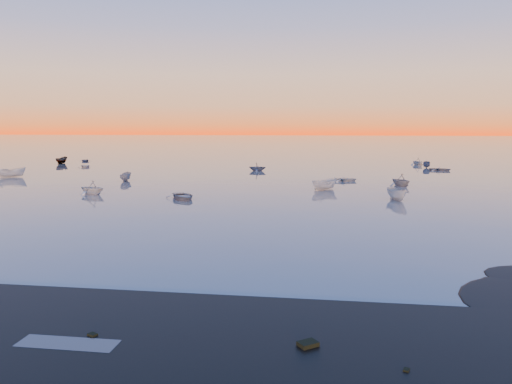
# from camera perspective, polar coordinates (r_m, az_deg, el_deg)

# --- Properties ---
(ground) EXTENTS (600.00, 600.00, 0.00)m
(ground) POSITION_cam_1_polar(r_m,az_deg,el_deg) (125.48, 6.04, 3.89)
(ground) COLOR slate
(ground) RESTS_ON ground
(mud_lobes) EXTENTS (140.00, 6.00, 0.07)m
(mud_lobes) POSITION_cam_1_polar(r_m,az_deg,el_deg) (25.86, -2.98, -10.30)
(mud_lobes) COLOR black
(mud_lobes) RESTS_ON ground
(moored_fleet) EXTENTS (124.00, 58.00, 1.20)m
(moored_fleet) POSITION_cam_1_polar(r_m,az_deg,el_deg) (78.69, 4.68, 1.75)
(moored_fleet) COLOR silver
(moored_fleet) RESTS_ON ground
(boat_near_left) EXTENTS (4.53, 3.82, 1.06)m
(boat_near_left) POSITION_cam_1_polar(r_m,az_deg,el_deg) (55.14, -8.36, -0.80)
(boat_near_left) COLOR gray
(boat_near_left) RESTS_ON ground
(boat_near_center) EXTENTS (4.04, 4.07, 1.39)m
(boat_near_center) POSITION_cam_1_polar(r_m,az_deg,el_deg) (63.10, 7.84, 0.26)
(boat_near_center) COLOR silver
(boat_near_center) RESTS_ON ground
(boat_near_right) EXTENTS (3.79, 3.27, 1.23)m
(boat_near_right) POSITION_cam_1_polar(r_m,az_deg,el_deg) (69.37, 16.20, 0.69)
(boat_near_right) COLOR gray
(boat_near_right) RESTS_ON ground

